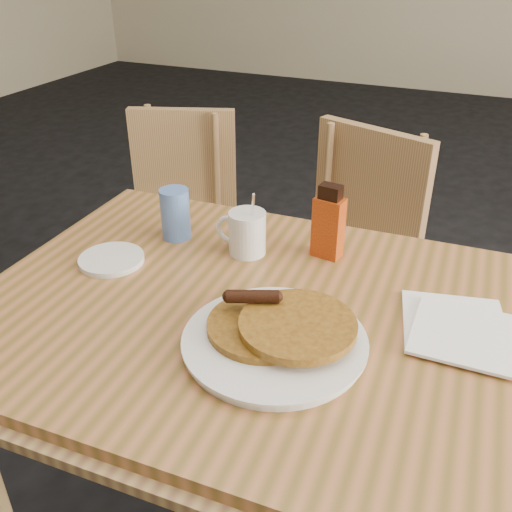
{
  "coord_description": "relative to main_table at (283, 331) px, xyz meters",
  "views": [
    {
      "loc": [
        0.35,
        -0.87,
        1.36
      ],
      "look_at": [
        -0.04,
        0.03,
        0.8
      ],
      "focal_mm": 40.0,
      "sensor_mm": 36.0,
      "label": 1
    }
  ],
  "objects": [
    {
      "name": "pancake_plate",
      "position": [
        0.02,
        -0.09,
        0.06
      ],
      "size": [
        0.31,
        0.31,
        0.07
      ],
      "rotation": [
        0.0,
        0.0,
        -0.04
      ],
      "color": "white",
      "rests_on": "main_table"
    },
    {
      "name": "syrup_bottle",
      "position": [
        0.01,
        0.24,
        0.12
      ],
      "size": [
        0.07,
        0.05,
        0.16
      ],
      "rotation": [
        0.0,
        0.0,
        -0.15
      ],
      "color": "maroon",
      "rests_on": "main_table"
    },
    {
      "name": "coffee_mug",
      "position": [
        -0.16,
        0.18,
        0.09
      ],
      "size": [
        0.12,
        0.08,
        0.15
      ],
      "rotation": [
        0.0,
        0.0,
        0.04
      ],
      "color": "white",
      "rests_on": "main_table"
    },
    {
      "name": "blue_tumbler",
      "position": [
        -0.33,
        0.19,
        0.1
      ],
      "size": [
        0.07,
        0.07,
        0.12
      ],
      "primitive_type": "cylinder",
      "rotation": [
        0.0,
        0.0,
        -0.08
      ],
      "color": "#5176BF",
      "rests_on": "main_table"
    },
    {
      "name": "chair_main_far",
      "position": [
        -0.03,
        0.74,
        -0.2
      ],
      "size": [
        0.5,
        0.51,
        0.86
      ],
      "rotation": [
        0.0,
        0.0,
        -0.34
      ],
      "color": "tan",
      "rests_on": "floor"
    },
    {
      "name": "side_saucer",
      "position": [
        -0.4,
        0.03,
        0.05
      ],
      "size": [
        0.17,
        0.17,
        0.01
      ],
      "primitive_type": "cylinder",
      "rotation": [
        0.0,
        0.0,
        0.28
      ],
      "color": "white",
      "rests_on": "main_table"
    },
    {
      "name": "napkin_stack",
      "position": [
        0.31,
        0.07,
        0.05
      ],
      "size": [
        0.22,
        0.23,
        0.01
      ],
      "rotation": [
        0.0,
        0.0,
        0.21
      ],
      "color": "white",
      "rests_on": "main_table"
    },
    {
      "name": "chair_wall_extra",
      "position": [
        -0.72,
        0.79,
        -0.22
      ],
      "size": [
        0.48,
        0.49,
        0.83
      ],
      "rotation": [
        0.0,
        0.0,
        0.34
      ],
      "color": "tan",
      "rests_on": "floor"
    },
    {
      "name": "main_table",
      "position": [
        0.0,
        0.0,
        0.0
      ],
      "size": [
        1.24,
        0.86,
        0.75
      ],
      "rotation": [
        0.0,
        0.0,
        0.03
      ],
      "color": "#A9683C",
      "rests_on": "floor"
    }
  ]
}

